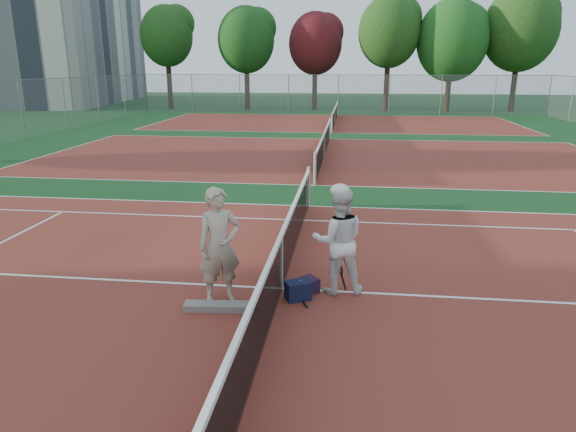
{
  "coord_description": "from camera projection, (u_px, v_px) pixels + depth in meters",
  "views": [
    {
      "loc": [
        1.1,
        -8.1,
        3.73
      ],
      "look_at": [
        0.0,
        0.92,
        1.05
      ],
      "focal_mm": 32.0,
      "sensor_mm": 36.0,
      "label": 1
    }
  ],
  "objects": [
    {
      "name": "court_main",
      "position": [
        282.0,
        289.0,
        8.9
      ],
      "size": [
        23.77,
        10.97,
        0.01
      ],
      "primitive_type": "cube",
      "color": "maroon",
      "rests_on": "ground"
    },
    {
      "name": "player_a",
      "position": [
        219.0,
        246.0,
        8.18
      ],
      "size": [
        0.83,
        0.74,
        1.91
      ],
      "primitive_type": "imported",
      "rotation": [
        0.0,
        0.0,
        0.52
      ],
      "color": "#B9A88F",
      "rests_on": "ground"
    },
    {
      "name": "water_bottle",
      "position": [
        300.0,
        291.0,
        8.46
      ],
      "size": [
        0.09,
        0.09,
        0.3
      ],
      "primitive_type": "cylinder",
      "color": "#C9E2FF",
      "rests_on": "ground"
    },
    {
      "name": "racket_red",
      "position": [
        214.0,
        282.0,
        8.46
      ],
      "size": [
        0.28,
        0.29,
        0.6
      ],
      "primitive_type": null,
      "rotation": [
        0.0,
        0.0,
        0.74
      ],
      "color": "maroon",
      "rests_on": "ground"
    },
    {
      "name": "tree_back_4",
      "position": [
        452.0,
        40.0,
        41.44
      ],
      "size": [
        5.69,
        5.69,
        8.94
      ],
      "color": "#382314",
      "rests_on": "ground"
    },
    {
      "name": "court_far_a",
      "position": [
        324.0,
        157.0,
        21.75
      ],
      "size": [
        23.77,
        10.97,
        0.01
      ],
      "primitive_type": "cube",
      "color": "maroon",
      "rests_on": "ground"
    },
    {
      "name": "ground",
      "position": [
        282.0,
        289.0,
        8.9
      ],
      "size": [
        130.0,
        130.0,
        0.0
      ],
      "primitive_type": "plane",
      "color": "#0F3817",
      "rests_on": "ground"
    },
    {
      "name": "tree_back_3",
      "position": [
        389.0,
        32.0,
        41.64
      ],
      "size": [
        4.99,
        4.99,
        9.21
      ],
      "color": "#382314",
      "rests_on": "ground"
    },
    {
      "name": "net_cover_canvas",
      "position": [
        218.0,
        307.0,
        8.11
      ],
      "size": [
        1.09,
        0.34,
        0.11
      ],
      "primitive_type": "cube",
      "rotation": [
        0.0,
        0.0,
        0.08
      ],
      "color": "slate",
      "rests_on": "ground"
    },
    {
      "name": "net_far_b",
      "position": [
        335.0,
        115.0,
        34.46
      ],
      "size": [
        0.1,
        10.98,
        1.02
      ],
      "primitive_type": null,
      "color": "black",
      "rests_on": "ground"
    },
    {
      "name": "player_b",
      "position": [
        339.0,
        241.0,
        8.55
      ],
      "size": [
        0.98,
        0.82,
        1.82
      ],
      "primitive_type": "imported",
      "rotation": [
        0.0,
        0.0,
        3.29
      ],
      "color": "white",
      "rests_on": "ground"
    },
    {
      "name": "net_main",
      "position": [
        281.0,
        261.0,
        8.75
      ],
      "size": [
        0.1,
        10.98,
        1.02
      ],
      "primitive_type": null,
      "color": "black",
      "rests_on": "ground"
    },
    {
      "name": "sports_bag_navy",
      "position": [
        298.0,
        290.0,
        8.46
      ],
      "size": [
        0.48,
        0.42,
        0.32
      ],
      "primitive_type": "cube",
      "rotation": [
        0.0,
        0.0,
        0.46
      ],
      "color": "black",
      "rests_on": "ground"
    },
    {
      "name": "tree_back_1",
      "position": [
        246.0,
        40.0,
        43.26
      ],
      "size": [
        4.78,
        4.78,
        8.53
      ],
      "color": "#382314",
      "rests_on": "ground"
    },
    {
      "name": "tree_back_0",
      "position": [
        167.0,
        36.0,
        44.18
      ],
      "size": [
        4.48,
        4.48,
        8.72
      ],
      "color": "#382314",
      "rests_on": "ground"
    },
    {
      "name": "court_far_b",
      "position": [
        335.0,
        123.0,
        34.61
      ],
      "size": [
        23.77,
        10.97,
        0.01
      ],
      "primitive_type": "cube",
      "color": "maroon",
      "rests_on": "ground"
    },
    {
      "name": "sports_bag_purple",
      "position": [
        310.0,
        284.0,
        8.77
      ],
      "size": [
        0.36,
        0.37,
        0.25
      ],
      "primitive_type": "cube",
      "rotation": [
        0.0,
        0.0,
        -0.85
      ],
      "color": "black",
      "rests_on": "ground"
    },
    {
      "name": "racket_black_held",
      "position": [
        339.0,
        275.0,
        8.73
      ],
      "size": [
        0.3,
        0.33,
        0.58
      ],
      "primitive_type": null,
      "rotation": [
        0.0,
        0.0,
        3.59
      ],
      "color": "black",
      "rests_on": "ground"
    },
    {
      "name": "tree_back_5",
      "position": [
        520.0,
        29.0,
        41.25
      ],
      "size": [
        5.91,
        5.91,
        9.94
      ],
      "color": "#382314",
      "rests_on": "ground"
    },
    {
      "name": "tree_back_maroon",
      "position": [
        315.0,
        44.0,
        43.57
      ],
      "size": [
        4.53,
        4.53,
        8.11
      ],
      "color": "#382314",
      "rests_on": "ground"
    },
    {
      "name": "fence_back",
      "position": [
        338.0,
        94.0,
        40.85
      ],
      "size": [
        32.0,
        0.06,
        3.0
      ],
      "primitive_type": null,
      "color": "slate",
      "rests_on": "ground"
    },
    {
      "name": "apartment_block",
      "position": [
        65.0,
        26.0,
        51.93
      ],
      "size": [
        12.96,
        23.18,
        15.0
      ],
      "primitive_type": "cube",
      "rotation": [
        0.0,
        0.0,
        0.14
      ],
      "color": "beige",
      "rests_on": "ground"
    },
    {
      "name": "net_far_a",
      "position": [
        324.0,
        145.0,
        21.61
      ],
      "size": [
        0.1,
        10.98,
        1.02
      ],
      "primitive_type": null,
      "color": "black",
      "rests_on": "ground"
    },
    {
      "name": "racket_spare",
      "position": [
        299.0,
        295.0,
        8.6
      ],
      "size": [
        0.48,
        0.66,
        0.03
      ],
      "primitive_type": null,
      "rotation": [
        0.0,
        0.0,
        1.96
      ],
      "color": "black",
      "rests_on": "ground"
    }
  ]
}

